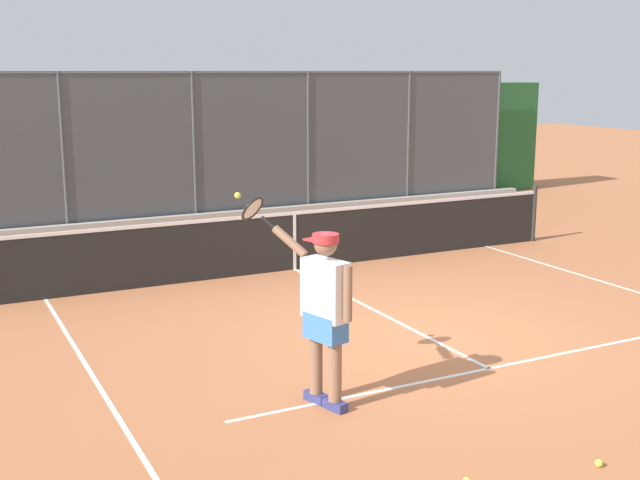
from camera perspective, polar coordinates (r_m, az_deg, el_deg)
name	(u,v)px	position (r m, az deg, el deg)	size (l,w,h in m)	color
ground_plane	(432,339)	(9.94, 7.89, -6.97)	(60.00, 60.00, 0.00)	#B76B42
court_line_markings	(507,378)	(8.90, 13.06, -9.44)	(7.89, 9.18, 0.01)	white
fence_backdrop	(186,151)	(18.26, -9.48, 6.19)	(19.37, 1.37, 3.18)	#474C51
tennis_net	(294,240)	(13.12, -1.83, 0.01)	(10.13, 0.09, 1.07)	#2D2D2D
tennis_player	(324,305)	(7.68, 0.27, -4.63)	(0.75, 1.30, 2.01)	navy
tennis_ball_by_sideline	(599,463)	(7.25, 19.09, -14.67)	(0.07, 0.07, 0.07)	#D6E042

